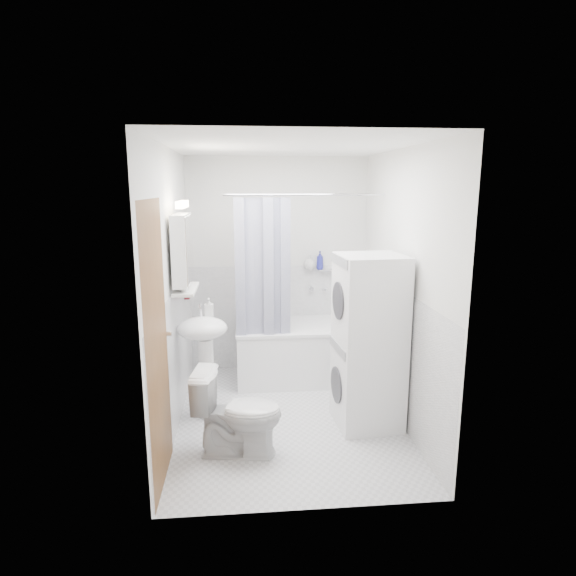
{
  "coord_description": "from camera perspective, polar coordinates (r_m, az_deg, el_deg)",
  "views": [
    {
      "loc": [
        -0.38,
        -4.06,
        2.07
      ],
      "look_at": [
        0.01,
        0.15,
        1.18
      ],
      "focal_mm": 30.0,
      "sensor_mm": 36.0,
      "label": 1
    }
  ],
  "objects": [
    {
      "name": "curtain_rod",
      "position": [
        4.71,
        3.38,
        10.98
      ],
      "size": [
        1.79,
        0.02,
        0.02
      ],
      "primitive_type": "cylinder",
      "rotation": [
        0.0,
        1.57,
        0.0
      ],
      "color": "silver",
      "rests_on": "room_walls"
    },
    {
      "name": "room_walls",
      "position": [
        4.12,
        0.08,
        3.71
      ],
      "size": [
        2.6,
        2.6,
        2.6
      ],
      "color": "silver",
      "rests_on": "ground"
    },
    {
      "name": "towel",
      "position": [
        4.82,
        -11.88,
        3.46
      ],
      "size": [
        0.07,
        0.31,
        0.75
      ],
      "color": "maroon",
      "rests_on": "room_walls"
    },
    {
      "name": "washer_dryer",
      "position": [
        4.24,
        9.49,
        -6.31
      ],
      "size": [
        0.58,
        0.58,
        1.52
      ],
      "rotation": [
        0.0,
        0.0,
        0.08
      ],
      "color": "white",
      "rests_on": "ground"
    },
    {
      "name": "floor",
      "position": [
        4.58,
        0.08,
        -15.05
      ],
      "size": [
        2.6,
        2.6,
        0.0
      ],
      "primitive_type": "plane",
      "color": "silver",
      "rests_on": "ground"
    },
    {
      "name": "sink",
      "position": [
        4.37,
        -9.97,
        -6.58
      ],
      "size": [
        0.44,
        0.37,
        1.04
      ],
      "color": "white",
      "rests_on": "ground"
    },
    {
      "name": "soap_pump",
      "position": [
        4.47,
        -9.34,
        -2.84
      ],
      "size": [
        0.08,
        0.17,
        0.08
      ],
      "primitive_type": "imported",
      "color": "gray",
      "rests_on": "sink"
    },
    {
      "name": "tub_spout",
      "position": [
        5.51,
        4.29,
        -0.1
      ],
      "size": [
        0.04,
        0.12,
        0.04
      ],
      "primitive_type": "cylinder",
      "rotation": [
        1.57,
        0.0,
        0.0
      ],
      "color": "silver",
      "rests_on": "room_walls"
    },
    {
      "name": "shower_caddy",
      "position": [
        5.46,
        4.86,
        2.12
      ],
      "size": [
        0.22,
        0.06,
        0.02
      ],
      "primitive_type": "cube",
      "color": "silver",
      "rests_on": "room_walls"
    },
    {
      "name": "shower_curtain",
      "position": [
        4.74,
        -2.95,
        1.86
      ],
      "size": [
        0.55,
        0.02,
        1.45
      ],
      "color": "#131845",
      "rests_on": "curtain_rod"
    },
    {
      "name": "toilet",
      "position": [
        3.91,
        -5.93,
        -14.53
      ],
      "size": [
        0.74,
        0.48,
        0.68
      ],
      "primitive_type": "imported",
      "rotation": [
        0.0,
        0.0,
        1.43
      ],
      "color": "white",
      "rests_on": "ground"
    },
    {
      "name": "shampoo_b",
      "position": [
        5.44,
        3.8,
        2.63
      ],
      "size": [
        0.08,
        0.21,
        0.08
      ],
      "primitive_type": "imported",
      "color": "navy",
      "rests_on": "shower_caddy"
    },
    {
      "name": "shelf_cup",
      "position": [
        4.39,
        -11.85,
        0.99
      ],
      "size": [
        0.1,
        0.09,
        0.1
      ],
      "primitive_type": "imported",
      "color": "gray",
      "rests_on": "shelf"
    },
    {
      "name": "door",
      "position": [
        3.72,
        -13.91,
        -5.27
      ],
      "size": [
        0.05,
        2.0,
        2.0
      ],
      "color": "brown",
      "rests_on": "ground"
    },
    {
      "name": "medicine_cabinet",
      "position": [
        4.22,
        -12.41,
        4.7
      ],
      "size": [
        0.13,
        0.5,
        0.71
      ],
      "color": "white",
      "rests_on": "room_walls"
    },
    {
      "name": "shelf_bottle",
      "position": [
        4.13,
        -12.25,
        0.07
      ],
      "size": [
        0.07,
        0.18,
        0.07
      ],
      "primitive_type": "imported",
      "color": "gray",
      "rests_on": "shelf"
    },
    {
      "name": "bathtub",
      "position": [
        5.32,
        2.64,
        -7.15
      ],
      "size": [
        1.61,
        0.76,
        0.61
      ],
      "color": "white",
      "rests_on": "ground"
    },
    {
      "name": "wainscot",
      "position": [
        4.61,
        -0.26,
        -6.74
      ],
      "size": [
        1.98,
        2.58,
        2.58
      ],
      "color": "white",
      "rests_on": "ground"
    },
    {
      "name": "shelf",
      "position": [
        4.28,
        -11.99,
        -0.14
      ],
      "size": [
        0.18,
        0.54,
        0.02
      ],
      "primitive_type": "cube",
      "color": "silver",
      "rests_on": "room_walls"
    },
    {
      "name": "shampoo_a",
      "position": [
        5.42,
        2.55,
        2.88
      ],
      "size": [
        0.13,
        0.17,
        0.13
      ],
      "primitive_type": "imported",
      "color": "gray",
      "rests_on": "shower_caddy"
    }
  ]
}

